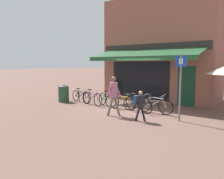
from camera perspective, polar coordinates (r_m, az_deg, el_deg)
ground_plane at (r=10.80m, az=4.45°, el=-5.19°), size 160.00×160.00×0.00m
shop_front at (r=14.20m, az=12.90°, el=10.06°), size 6.81×4.85×6.20m
bike_rack_rail at (r=11.22m, az=0.96°, el=-2.15°), size 5.28×0.04×0.57m
bicycle_black at (r=12.75m, az=-8.21°, el=-1.75°), size 1.70×0.55×0.80m
bicycle_purple at (r=11.84m, az=-5.19°, el=-2.26°), size 1.67×0.55×0.85m
bicycle_green at (r=11.36m, az=-0.98°, el=-2.70°), size 1.72×0.67×0.83m
bicycle_orange at (r=10.83m, az=2.05°, el=-3.23°), size 1.74×0.52×0.82m
bicycle_blue at (r=10.20m, az=6.83°, el=-3.73°), size 1.69×0.73×0.89m
bicycle_silver at (r=10.04m, az=11.02°, el=-3.94°), size 1.80×0.52×0.88m
pedestrian_adult at (r=9.31m, az=0.42°, el=-0.61°), size 0.55×0.60×1.71m
pedestrian_child at (r=8.54m, az=7.28°, el=-3.31°), size 0.49×0.40×1.21m
litter_bin at (r=13.11m, az=-12.53°, el=-0.91°), size 0.62×0.62×1.04m
parking_sign at (r=8.77m, az=17.44°, el=2.21°), size 0.44×0.07×2.60m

